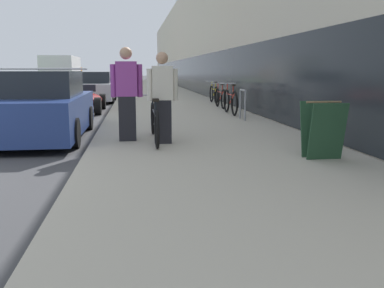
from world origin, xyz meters
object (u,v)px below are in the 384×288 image
(cruiser_bike_middle, at_px, (220,97))
(cruiser_bike_farthest, at_px, (214,94))
(vintage_roadster_curbside, at_px, (79,101))
(parked_sedan_far, at_px, (94,88))
(person_rider, at_px, (163,98))
(parked_sedan_curbside, at_px, (42,108))
(person_bystander, at_px, (127,94))
(sandwich_board_sign, at_px, (322,130))
(cruiser_bike_nearest, at_px, (230,101))
(bike_rack_hoop, at_px, (243,101))
(moving_truck, at_px, (63,73))
(tandem_bicycle, at_px, (155,122))

(cruiser_bike_middle, distance_m, cruiser_bike_farthest, 2.32)
(vintage_roadster_curbside, bearing_deg, parked_sedan_far, 89.09)
(person_rider, bearing_deg, parked_sedan_curbside, 144.83)
(person_bystander, height_order, sandwich_board_sign, person_bystander)
(cruiser_bike_middle, height_order, vintage_roadster_curbside, cruiser_bike_middle)
(parked_sedan_curbside, relative_size, parked_sedan_far, 1.07)
(cruiser_bike_nearest, distance_m, cruiser_bike_farthest, 4.55)
(bike_rack_hoop, bearing_deg, cruiser_bike_middle, 88.15)
(parked_sedan_curbside, relative_size, vintage_roadster_curbside, 1.14)
(cruiser_bike_middle, distance_m, sandwich_board_sign, 9.11)
(sandwich_board_sign, distance_m, moving_truck, 30.26)
(moving_truck, bearing_deg, vintage_roadster_curbside, -79.49)
(bike_rack_hoop, xyz_separation_m, sandwich_board_sign, (-0.09, -5.35, -0.06))
(person_bystander, height_order, cruiser_bike_farthest, person_bystander)
(tandem_bicycle, relative_size, vintage_roadster_curbside, 0.63)
(bike_rack_hoop, xyz_separation_m, moving_truck, (-8.59, 23.68, 0.65))
(bike_rack_hoop, bearing_deg, vintage_roadster_curbside, 139.06)
(tandem_bicycle, distance_m, person_rider, 0.59)
(tandem_bicycle, distance_m, person_bystander, 0.76)
(tandem_bicycle, bearing_deg, moving_truck, 102.49)
(moving_truck, bearing_deg, sandwich_board_sign, -73.67)
(cruiser_bike_middle, xyz_separation_m, sandwich_board_sign, (-0.21, -9.11, 0.07))
(person_rider, xyz_separation_m, moving_truck, (-6.12, 27.30, 0.31))
(parked_sedan_curbside, bearing_deg, cruiser_bike_farthest, 55.87)
(person_rider, bearing_deg, cruiser_bike_nearest, 64.43)
(person_rider, height_order, vintage_roadster_curbside, person_rider)
(sandwich_board_sign, relative_size, moving_truck, 0.13)
(tandem_bicycle, relative_size, moving_truck, 0.34)
(parked_sedan_far, bearing_deg, moving_truck, 104.43)
(tandem_bicycle, xyz_separation_m, person_bystander, (-0.53, 0.10, 0.54))
(cruiser_bike_middle, bearing_deg, person_bystander, -115.06)
(parked_sedan_far, bearing_deg, person_bystander, -81.95)
(moving_truck, bearing_deg, person_bystander, -78.53)
(cruiser_bike_middle, relative_size, parked_sedan_curbside, 0.41)
(parked_sedan_curbside, distance_m, moving_truck, 25.75)
(cruiser_bike_nearest, relative_size, cruiser_bike_farthest, 1.03)
(person_rider, height_order, moving_truck, moving_truck)
(person_rider, relative_size, parked_sedan_far, 0.41)
(parked_sedan_curbside, bearing_deg, person_bystander, -36.35)
(vintage_roadster_curbside, height_order, parked_sedan_far, parked_sedan_far)
(parked_sedan_curbside, bearing_deg, cruiser_bike_nearest, 33.65)
(bike_rack_hoop, relative_size, moving_truck, 0.12)
(person_bystander, xyz_separation_m, cruiser_bike_nearest, (3.13, 4.74, -0.51))
(cruiser_bike_farthest, bearing_deg, person_rider, -106.02)
(person_rider, bearing_deg, vintage_roadster_curbside, 107.65)
(cruiser_bike_farthest, bearing_deg, parked_sedan_curbside, -124.13)
(person_rider, height_order, parked_sedan_curbside, person_rider)
(cruiser_bike_farthest, relative_size, vintage_roadster_curbside, 0.46)
(person_bystander, height_order, bike_rack_hoop, person_bystander)
(cruiser_bike_middle, bearing_deg, cruiser_bike_farthest, 85.31)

